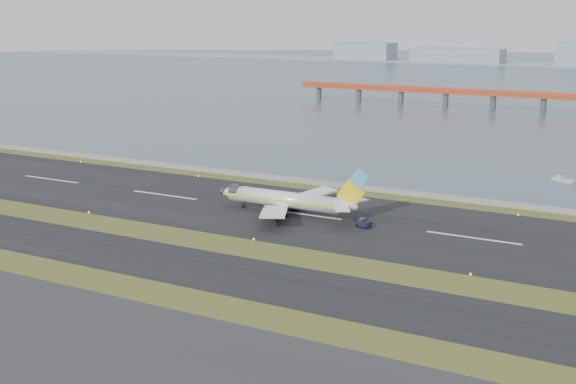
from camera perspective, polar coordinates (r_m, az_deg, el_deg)
name	(u,v)px	position (r m, az deg, el deg)	size (l,w,h in m)	color
ground	(235,250)	(143.87, -4.24, -4.61)	(1000.00, 1000.00, 0.00)	#404D1B
apron_strip	(16,365)	(104.89, -20.72, -12.69)	(1000.00, 50.00, 0.10)	#303032
taxiway_strip	(200,268)	(134.40, -6.95, -6.00)	(1000.00, 18.00, 0.10)	black
runway_strip	(302,214)	(168.92, 1.14, -1.78)	(1000.00, 45.00, 0.10)	black
seawall	(352,187)	(195.27, 5.09, 0.44)	(1000.00, 2.50, 1.00)	gray
bay_water	(560,79)	(581.95, 20.70, 8.38)	(1400.00, 800.00, 1.30)	#40505C
red_pier	(544,97)	(371.34, 19.58, 7.07)	(260.00, 5.00, 10.20)	#B5401F
airliner	(289,200)	(168.09, 0.08, -0.65)	(38.52, 32.89, 12.80)	white
pushback_tug	(363,223)	(159.18, 5.97, -2.47)	(3.61, 2.68, 2.07)	#121832
workboat_near	(563,180)	(216.70, 20.89, 0.90)	(6.80, 4.37, 1.58)	#B8B8BC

